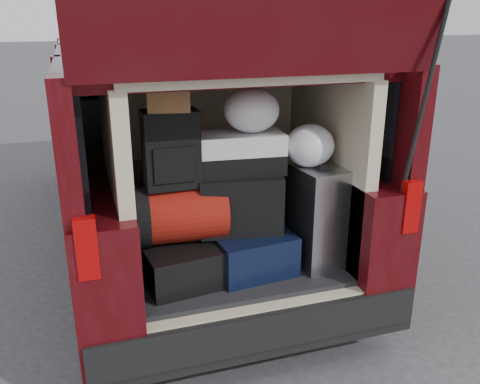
% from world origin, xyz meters
% --- Properties ---
extents(ground, '(80.00, 80.00, 0.00)m').
position_xyz_m(ground, '(0.00, 0.00, 0.00)').
color(ground, '#373739').
rests_on(ground, ground).
extents(minivan, '(1.90, 5.35, 2.77)m').
position_xyz_m(minivan, '(0.00, 1.86, 0.91)').
color(minivan, black).
rests_on(minivan, ground).
extents(load_floor, '(1.24, 1.05, 0.55)m').
position_xyz_m(load_floor, '(0.00, 0.28, 0.28)').
color(load_floor, black).
rests_on(load_floor, ground).
extents(black_hardshell, '(0.48, 0.61, 0.22)m').
position_xyz_m(black_hardshell, '(-0.37, 0.15, 0.66)').
color(black_hardshell, black).
rests_on(black_hardshell, load_floor).
extents(navy_hardshell, '(0.52, 0.61, 0.25)m').
position_xyz_m(navy_hardshell, '(0.07, 0.16, 0.67)').
color(navy_hardshell, black).
rests_on(navy_hardshell, load_floor).
extents(silver_roller, '(0.31, 0.44, 0.62)m').
position_xyz_m(silver_roller, '(0.48, 0.09, 0.86)').
color(silver_roller, white).
rests_on(silver_roller, load_floor).
extents(red_duffel, '(0.53, 0.36, 0.34)m').
position_xyz_m(red_duffel, '(-0.33, 0.16, 0.94)').
color(red_duffel, maroon).
rests_on(red_duffel, black_hardshell).
extents(black_soft_case, '(0.52, 0.36, 0.35)m').
position_xyz_m(black_soft_case, '(0.02, 0.15, 0.97)').
color(black_soft_case, black).
rests_on(black_soft_case, navy_hardshell).
extents(backpack, '(0.30, 0.18, 0.43)m').
position_xyz_m(backpack, '(-0.37, 0.15, 1.33)').
color(backpack, black).
rests_on(backpack, red_duffel).
extents(twotone_duffel, '(0.55, 0.32, 0.24)m').
position_xyz_m(twotone_duffel, '(0.02, 0.19, 1.26)').
color(twotone_duffel, white).
rests_on(twotone_duffel, black_soft_case).
extents(grocery_sack_lower, '(0.25, 0.22, 0.20)m').
position_xyz_m(grocery_sack_lower, '(-0.37, 0.14, 1.64)').
color(grocery_sack_lower, brown).
rests_on(grocery_sack_lower, backpack).
extents(plastic_bag_center, '(0.35, 0.34, 0.26)m').
position_xyz_m(plastic_bag_center, '(0.11, 0.18, 1.51)').
color(plastic_bag_center, white).
rests_on(plastic_bag_center, twotone_duffel).
extents(plastic_bag_right, '(0.32, 0.30, 0.25)m').
position_xyz_m(plastic_bag_right, '(0.44, 0.09, 1.30)').
color(plastic_bag_right, white).
rests_on(plastic_bag_right, silver_roller).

